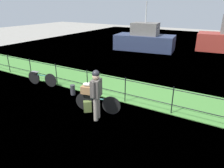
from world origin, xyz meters
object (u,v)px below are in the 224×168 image
Objects in this scene: bicycle_main at (97,103)px; moored_boat_mid at (145,40)px; cyclist_person at (96,91)px; backpack_on_paving at (88,106)px; mooring_bollard at (73,90)px; bicycle_parked at (42,78)px; wooden_crate at (87,90)px; terrier_dog at (87,84)px.

moored_boat_mid is (-2.77, 10.72, 0.48)m from bicycle_main.
cyclist_person reaches higher than backpack_on_paving.
mooring_bollard is 0.27× the size of bicycle_parked.
terrier_dog reaches higher than wooden_crate.
bicycle_parked is (-3.38, 0.95, 0.13)m from backpack_on_paving.
moored_boat_mid is (-2.44, 10.80, -0.18)m from terrier_dog.
moored_boat_mid is (-2.47, 10.88, 0.62)m from backpack_on_paving.
moored_boat_mid reaches higher than bicycle_parked.
terrier_dog reaches higher than backpack_on_paving.
terrier_dog is (-0.33, -0.08, 0.65)m from bicycle_main.
moored_boat_mid reaches higher than backpack_on_paving.
terrier_dog is at bearing 13.28° from wooden_crate.
moored_boat_mid is at bearing 102.75° from terrier_dog.
mooring_bollard is at bearing 151.36° from terrier_dog.
bicycle_parked is 9.99m from moored_boat_mid.
wooden_crate is at bearing -166.72° from bicycle_main.
moored_boat_mid is (-2.42, 10.80, 0.03)m from wooden_crate.
terrier_dog is 3.52m from bicycle_parked.
bicycle_parked reaches higher than backpack_on_paving.
bicycle_main is 0.37m from backpack_on_paving.
moored_boat_mid is (-1.05, 10.03, 0.61)m from mooring_bollard.
terrier_dog reaches higher than bicycle_parked.
backpack_on_paving is (-0.30, -0.17, -0.15)m from bicycle_main.
cyclist_person is 2.40m from mooring_bollard.
bicycle_main is 1.86m from mooring_bollard.
bicycle_parked is at bearing 165.60° from terrier_dog.
mooring_bollard is (-1.72, 0.69, -0.13)m from bicycle_main.
moored_boat_mid is at bearing 102.62° from wooden_crate.
wooden_crate is 0.99× the size of backpack_on_paving.
bicycle_parked is at bearing 177.15° from mooring_bollard.
wooden_crate reaches higher than bicycle_parked.
wooden_crate is at bearing -14.59° from bicycle_parked.
backpack_on_paving is at bearing 157.52° from cyclist_person.
bicycle_main is 0.33× the size of moored_boat_mid.
bicycle_main is 3.76m from bicycle_parked.
mooring_bollard is 0.09× the size of moored_boat_mid.
bicycle_main is 4.05× the size of backpack_on_paving.
cyclist_person is 0.34× the size of moored_boat_mid.
terrier_dog is at bearing -166.72° from bicycle_main.
moored_boat_mid is at bearing 95.95° from mooring_bollard.
backpack_on_paving is 11.18m from moored_boat_mid.
bicycle_main is at bearing -21.68° from mooring_bollard.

